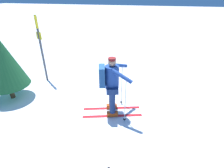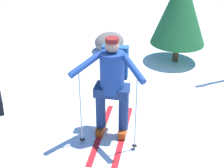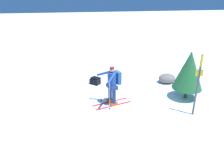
# 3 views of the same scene
# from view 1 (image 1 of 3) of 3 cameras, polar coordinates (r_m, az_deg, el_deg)

# --- Properties ---
(ground_plane) EXTENTS (80.00, 80.00, 0.00)m
(ground_plane) POSITION_cam_1_polar(r_m,az_deg,el_deg) (5.43, -5.48, -5.23)
(ground_plane) COLOR white
(skier) EXTENTS (1.65, 1.07, 1.58)m
(skier) POSITION_cam_1_polar(r_m,az_deg,el_deg) (4.42, -0.34, 0.34)
(skier) COLOR red
(skier) RESTS_ON ground_plane
(trail_marker) EXTENTS (0.23, 0.11, 2.31)m
(trail_marker) POSITION_cam_1_polar(r_m,az_deg,el_deg) (6.57, -22.29, 11.85)
(trail_marker) COLOR #4C4C51
(trail_marker) RESTS_ON ground_plane
(pine_tree) EXTENTS (1.24, 1.24, 2.07)m
(pine_tree) POSITION_cam_1_polar(r_m,az_deg,el_deg) (5.88, -32.39, 6.71)
(pine_tree) COLOR #4C331E
(pine_tree) RESTS_ON ground_plane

